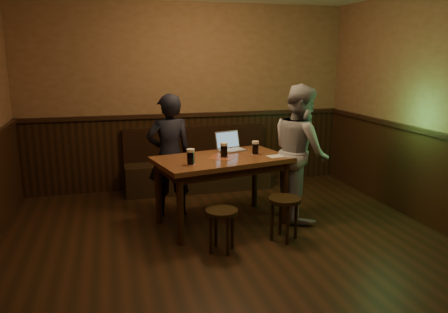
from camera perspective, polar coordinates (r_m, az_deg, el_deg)
name	(u,v)px	position (r m, az deg, el deg)	size (l,w,h in m)	color
room	(241,144)	(4.11, 2.25, 1.65)	(5.04, 6.04, 2.84)	black
bench	(198,170)	(6.72, -3.46, -1.71)	(2.20, 0.50, 0.95)	black
pub_table	(222,166)	(5.23, -0.29, -1.28)	(1.71, 1.21, 0.84)	#532A17
stool_left	(222,218)	(4.57, -0.31, -8.07)	(0.41, 0.41, 0.46)	black
stool_right	(284,206)	(4.89, 7.90, -6.47)	(0.40, 0.40, 0.49)	black
pint_left	(191,157)	(4.84, -4.37, -0.03)	(0.12, 0.12, 0.18)	maroon
pint_mid	(224,150)	(5.19, 0.00, 0.86)	(0.11, 0.11, 0.18)	maroon
pint_right	(255,148)	(5.35, 4.12, 1.15)	(0.11, 0.11, 0.17)	maroon
laptop	(230,145)	(5.59, 0.76, 1.45)	(0.39, 0.34, 0.24)	silver
menu	(277,156)	(5.30, 6.91, 0.06)	(0.22, 0.15, 0.00)	silver
person_suit	(169,156)	(5.56, -7.14, 0.13)	(0.57, 0.37, 1.57)	black
person_grey	(300,152)	(5.52, 9.95, 0.58)	(0.82, 0.64, 1.69)	#98989E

